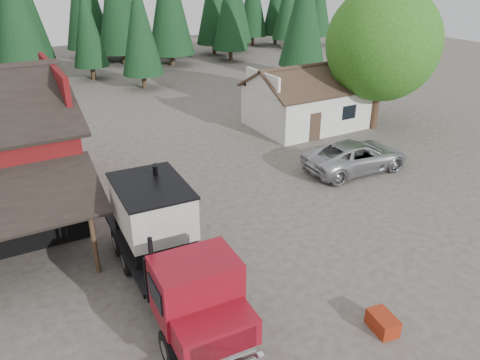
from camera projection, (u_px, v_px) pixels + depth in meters
ground at (243, 259)px, 19.93m from camera, size 120.00×120.00×0.00m
farmhouse at (307, 104)px, 35.21m from camera, size 8.60×6.42×4.65m
deciduous_tree at (383, 48)px, 32.80m from camera, size 8.00×8.00×10.20m
conifer_backdrop at (59, 72)px, 52.96m from camera, size 76.00×16.00×16.00m
near_pine_b at (139, 26)px, 43.67m from camera, size 3.96×3.96×10.40m
near_pine_c at (304, 10)px, 47.20m from camera, size 4.84×4.84×12.40m
near_pine_d at (15, 10)px, 41.72m from camera, size 5.28×5.28×13.40m
feed_truck at (168, 246)px, 17.03m from camera, size 3.15×10.03×4.47m
silver_car at (356, 156)px, 27.91m from camera, size 6.63×3.32×1.80m
equip_box at (383, 323)px, 16.00m from camera, size 0.86×1.19×0.60m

